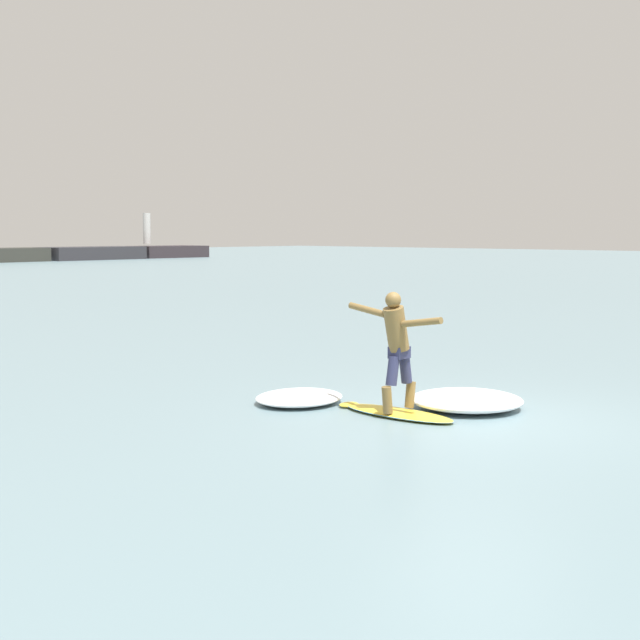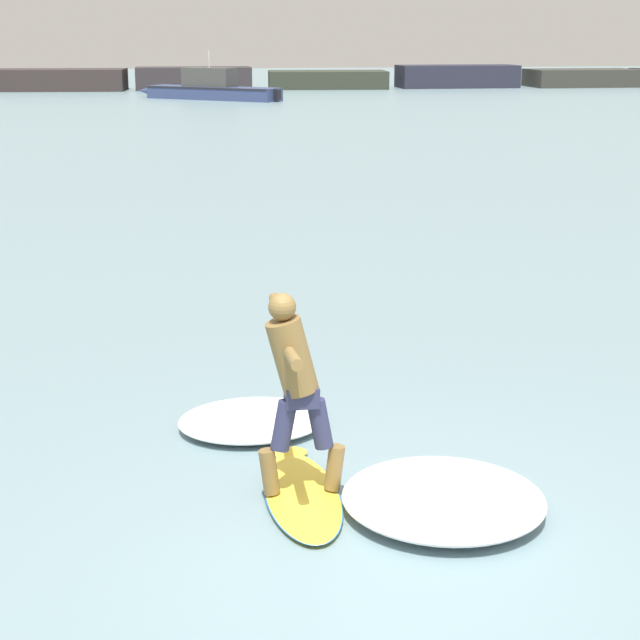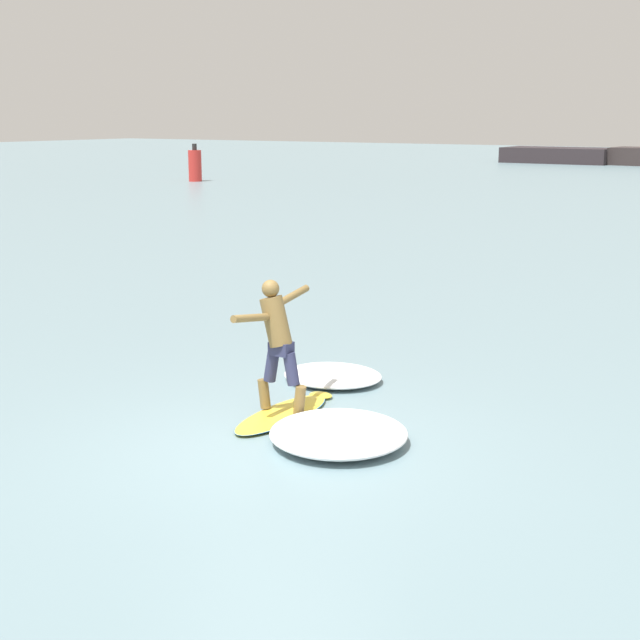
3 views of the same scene
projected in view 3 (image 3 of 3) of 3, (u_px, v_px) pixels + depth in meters
The scene contains 6 objects.
ground_plane at pixel (272, 445), 10.01m from camera, with size 200.00×200.00×0.00m, color gray.
surfboard at pixel (283, 413), 10.96m from camera, with size 0.61×1.90×0.21m.
surfer at pixel (277, 336), 10.74m from camera, with size 0.70×1.54×1.63m.
channel_marker_buoy at pixel (195, 165), 49.94m from camera, with size 0.73×0.73×2.08m.
wave_foam_at_tail at pixel (333, 375), 12.40m from camera, with size 1.54×1.38×0.17m.
wave_foam_at_nose at pixel (339, 433), 10.04m from camera, with size 2.12×2.13×0.24m.
Camera 3 is at (5.53, -7.66, 3.62)m, focal length 50.00 mm.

